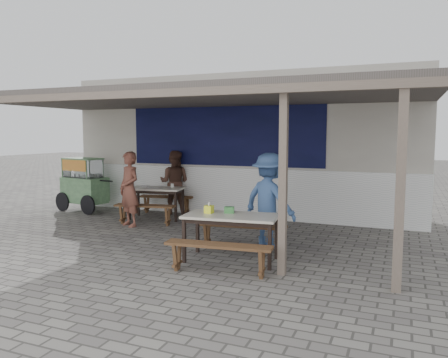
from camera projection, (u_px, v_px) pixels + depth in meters
ground at (171, 244)px, 8.06m from camera, size 60.00×60.00×0.00m
back_wall at (239, 146)px, 11.17m from camera, size 9.00×1.28×3.50m
warung_roof at (192, 99)px, 8.60m from camera, size 9.00×4.21×2.81m
table_left at (156, 191)px, 10.41m from camera, size 1.37×0.88×0.75m
bench_left_street at (145, 210)px, 9.75m from camera, size 1.40×0.52×0.45m
bench_left_wall at (166, 200)px, 11.14m from camera, size 1.40×0.52×0.45m
table_right at (231, 219)px, 6.96m from camera, size 1.56×0.90×0.75m
bench_right_street at (218, 251)px, 6.32m from camera, size 1.61×0.45×0.45m
bench_right_wall at (242, 230)px, 7.67m from camera, size 1.61×0.45×0.45m
vendor_cart at (84, 182)px, 11.43m from camera, size 1.80×0.89×1.40m
patron_street_side at (129, 189)px, 9.56m from camera, size 0.71×0.61×1.65m
patron_wall_side at (174, 182)px, 11.05m from camera, size 0.88×0.74×1.61m
patron_right_table at (269, 200)px, 7.80m from camera, size 1.26×1.02×1.70m
tissue_box at (209, 209)px, 7.09m from camera, size 0.13×0.13×0.12m
donation_box at (229, 210)px, 7.09m from camera, size 0.18×0.14×0.10m
condiment_jar at (172, 185)px, 10.49m from camera, size 0.08×0.08×0.09m
condiment_bowl at (145, 186)px, 10.50m from camera, size 0.21×0.21×0.04m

